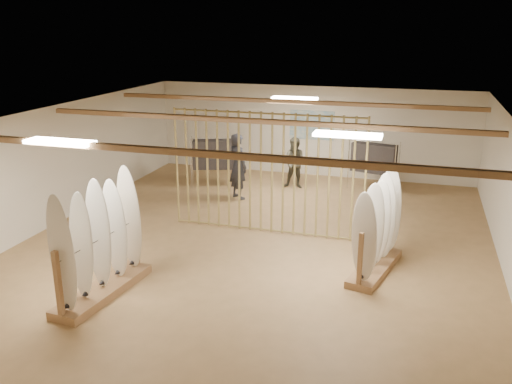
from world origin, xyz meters
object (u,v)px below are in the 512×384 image
(clothing_rack_a, at_px, (215,155))
(clothing_rack_b, at_px, (374,158))
(shopper_a, at_px, (238,162))
(rack_right, at_px, (377,241))
(shopper_b, at_px, (296,160))
(rack_left, at_px, (101,258))

(clothing_rack_a, xyz_separation_m, clothing_rack_b, (4.46, 0.95, -0.02))
(clothing_rack_a, relative_size, shopper_a, 0.72)
(rack_right, xyz_separation_m, shopper_b, (-2.75, 5.04, 0.21))
(rack_left, bearing_deg, clothing_rack_b, 68.77)
(shopper_a, bearing_deg, clothing_rack_b, -114.80)
(clothing_rack_a, bearing_deg, rack_right, -59.88)
(clothing_rack_b, bearing_deg, clothing_rack_a, -153.24)
(shopper_a, xyz_separation_m, shopper_b, (1.29, 1.42, -0.18))
(rack_left, xyz_separation_m, clothing_rack_b, (3.97, 7.82, 0.24))
(clothing_rack_a, height_order, clothing_rack_b, clothing_rack_a)
(clothing_rack_a, bearing_deg, shopper_b, -4.72)
(shopper_a, bearing_deg, shopper_b, -94.81)
(clothing_rack_a, distance_m, clothing_rack_b, 4.56)
(clothing_rack_b, relative_size, shopper_a, 0.71)
(clothing_rack_a, relative_size, clothing_rack_b, 1.02)
(rack_left, relative_size, clothing_rack_b, 1.54)
(rack_left, distance_m, rack_right, 5.13)
(rack_left, bearing_deg, rack_right, 33.26)
(rack_left, relative_size, shopper_a, 1.09)
(shopper_b, bearing_deg, rack_right, -64.45)
(rack_right, bearing_deg, clothing_rack_b, 108.91)
(clothing_rack_b, height_order, shopper_a, shopper_a)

